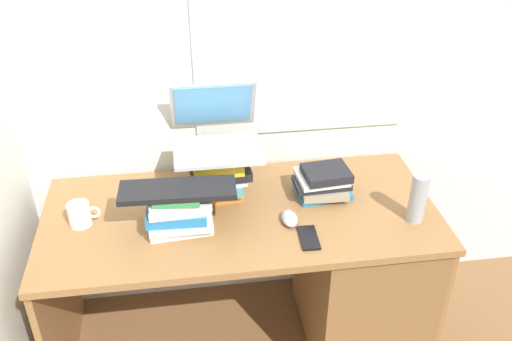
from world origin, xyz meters
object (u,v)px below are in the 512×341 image
Objects in this scene: desk at (334,270)px; cell_phone at (309,238)px; book_stack_keyboard_riser at (179,212)px; laptop at (216,131)px; mug at (80,214)px; water_bottle at (418,198)px; book_stack_tall at (219,175)px; book_stack_side at (323,182)px; computer_mouse at (290,218)px; keyboard at (178,190)px.

cell_phone is at bearing -133.80° from desk.
desk is at bearing 4.28° from book_stack_keyboard_riser.
desk is 4.45× the size of laptop.
water_bottle is at bearing -6.95° from mug.
book_stack_tall is at bearing 12.64° from mug.
book_stack_keyboard_riser is at bearing 175.38° from water_bottle.
book_stack_keyboard_riser reaches higher than desk.
book_stack_keyboard_riser is (-0.63, -0.05, 0.41)m from desk.
book_stack_side is 1.19× the size of water_bottle.
book_stack_tall is 1.04× the size of book_stack_side.
cell_phone is (-0.43, -0.06, -0.09)m from water_bottle.
book_stack_keyboard_riser reaches higher than book_stack_side.
mug is at bearing 168.24° from cell_phone.
computer_mouse is at bearing -135.73° from book_stack_side.
book_stack_keyboard_riser reaches higher than mug.
book_stack_keyboard_riser is at bearing -125.44° from keyboard.
computer_mouse is 0.79m from mug.
cell_phone is at bearing -15.54° from book_stack_keyboard_riser.
cell_phone is (0.83, -0.21, -0.04)m from mug.
mug is (-0.54, -0.20, -0.21)m from laptop.
laptop is at bearing 59.44° from book_stack_keyboard_riser.
book_stack_keyboard_riser is 0.72× the size of laptop.
keyboard is at bearing 177.07° from computer_mouse.
desk is 12.70× the size of mug.
book_stack_tall is 0.77m from water_bottle.
computer_mouse is 0.52× the size of water_bottle.
computer_mouse is (0.25, -0.22, -0.08)m from book_stack_tall.
book_stack_tall is 0.55m from mug.
book_stack_keyboard_riser is at bearing -166.02° from book_stack_side.
cell_phone is at bearing -113.38° from book_stack_side.
laptop reaches higher than mug.
computer_mouse is 0.49m from water_bottle.
book_stack_keyboard_riser is 0.89m from water_bottle.
book_stack_side is (0.42, -0.06, -0.03)m from book_stack_tall.
desk is 0.78m from laptop.
book_stack_tall is at bearing 138.26° from computer_mouse.
book_stack_tall reaches higher than mug.
keyboard is 3.47× the size of mug.
laptop reaches higher than desk.
keyboard is at bearing -166.12° from book_stack_side.
computer_mouse is at bearing -50.40° from laptop.
laptop is 0.56m from cell_phone.
water_bottle is (0.89, -0.07, 0.02)m from book_stack_keyboard_riser.
cell_phone is at bearing -172.40° from water_bottle.
laptop is 2.54× the size of cell_phone.
computer_mouse is 0.86× the size of mug.
desk is at bearing 16.98° from computer_mouse.
desk is 6.49× the size of book_stack_side.
keyboard reaches higher than book_stack_side.
water_bottle is at bearing -2.25° from keyboard.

